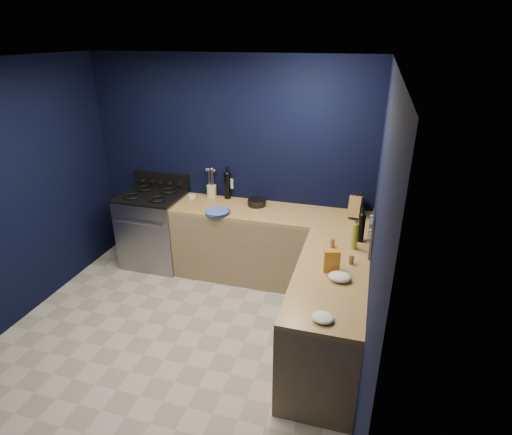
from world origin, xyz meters
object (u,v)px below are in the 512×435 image
(plate_stack, at_px, (217,212))
(utensil_crock, at_px, (212,191))
(gas_range, at_px, (155,230))
(knife_block, at_px, (356,206))
(crouton_bag, at_px, (332,261))

(plate_stack, distance_m, utensil_crock, 0.56)
(gas_range, relative_size, knife_block, 3.88)
(plate_stack, xyz_separation_m, crouton_bag, (1.39, -0.90, 0.08))
(utensil_crock, xyz_separation_m, knife_block, (1.78, -0.13, 0.04))
(crouton_bag, bearing_deg, gas_range, 139.76)
(knife_block, height_order, crouton_bag, knife_block)
(gas_range, bearing_deg, utensil_crock, 21.03)
(gas_range, relative_size, utensil_crock, 6.17)
(utensil_crock, relative_size, crouton_bag, 0.74)
(utensil_crock, bearing_deg, gas_range, -158.97)
(knife_block, bearing_deg, utensil_crock, -177.00)
(plate_stack, xyz_separation_m, knife_block, (1.52, 0.36, 0.10))
(knife_block, bearing_deg, plate_stack, -159.49)
(gas_range, relative_size, crouton_bag, 4.59)
(gas_range, distance_m, plate_stack, 1.09)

